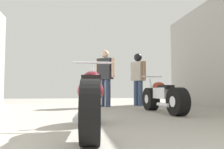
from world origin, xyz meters
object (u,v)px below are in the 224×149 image
at_px(motorcycle_maroon_cruiser, 91,99).
at_px(motorcycle_black_naked, 163,97).
at_px(mechanic_with_helmet, 138,74).
at_px(mechanic_in_blue, 105,75).

distance_m(motorcycle_maroon_cruiser, motorcycle_black_naked, 2.72).
height_order(motorcycle_maroon_cruiser, mechanic_with_helmet, mechanic_with_helmet).
xyz_separation_m(motorcycle_maroon_cruiser, motorcycle_black_naked, (1.76, 2.08, -0.05)).
relative_size(motorcycle_black_naked, mechanic_in_blue, 1.07).
bearing_deg(mechanic_with_helmet, mechanic_in_blue, -166.08).
distance_m(motorcycle_black_naked, mechanic_in_blue, 2.36).
xyz_separation_m(motorcycle_maroon_cruiser, mechanic_with_helmet, (1.83, 4.37, 0.62)).
xyz_separation_m(motorcycle_black_naked, mechanic_in_blue, (-1.06, 2.02, 0.63)).
bearing_deg(mechanic_with_helmet, motorcycle_black_naked, -91.62).
bearing_deg(motorcycle_maroon_cruiser, mechanic_with_helmet, 67.30).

